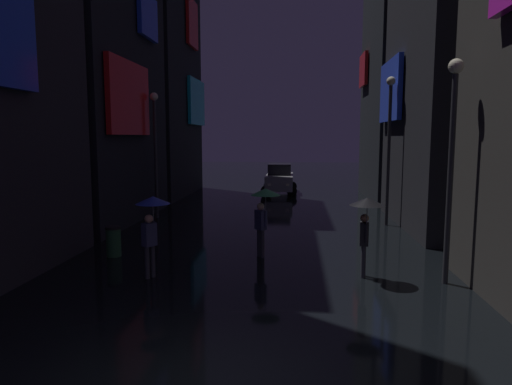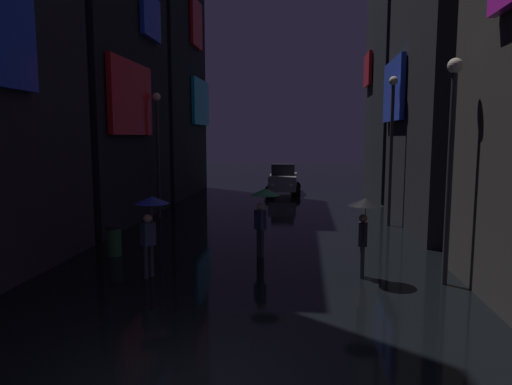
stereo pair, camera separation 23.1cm
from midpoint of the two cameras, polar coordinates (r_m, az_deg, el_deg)
building_left_far at (r=30.34m, az=-11.89°, el=20.29°), size 4.25×8.32×21.41m
pedestrian_far_right_blue at (r=12.12m, az=-12.52°, el=-2.58°), size 0.90×0.90×2.12m
pedestrian_midstreet_left_black at (r=11.95m, az=13.99°, el=-2.76°), size 0.90×0.90×2.12m
pedestrian_foreground_left_green at (r=13.65m, az=1.45°, el=-1.35°), size 0.90×0.90×2.12m
car_distant at (r=29.53m, az=3.67°, el=1.69°), size 2.27×4.16×1.92m
streetlamp_left_far at (r=20.84m, az=-11.88°, el=6.38°), size 0.36×0.36×5.58m
streetlamp_right_far at (r=19.37m, az=16.92°, el=6.94°), size 0.36×0.36×6.04m
streetlamp_right_near at (r=11.99m, az=23.72°, el=5.37°), size 0.36×0.36×5.49m
trash_bin at (r=14.73m, az=-16.90°, el=-5.79°), size 0.46×0.46×0.93m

